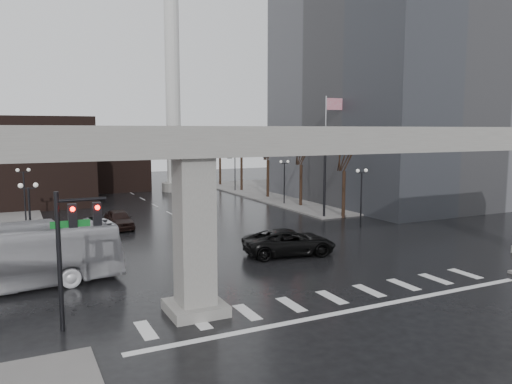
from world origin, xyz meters
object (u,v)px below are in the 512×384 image
(signal_mast_arm, at_px, (291,159))
(far_car, at_px, (119,219))
(city_bus, at_px, (0,259))
(pickup_truck, at_px, (289,242))

(signal_mast_arm, height_order, far_car, signal_mast_arm)
(city_bus, relative_size, far_car, 2.62)
(city_bus, height_order, far_car, city_bus)
(signal_mast_arm, distance_m, pickup_truck, 13.88)
(signal_mast_arm, bearing_deg, far_car, 167.86)
(pickup_truck, xyz_separation_m, far_car, (-8.73, 14.48, -0.07))
(pickup_truck, height_order, city_bus, city_bus)
(pickup_truck, bearing_deg, far_car, 40.52)
(pickup_truck, relative_size, city_bus, 0.51)
(pickup_truck, distance_m, far_car, 16.91)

